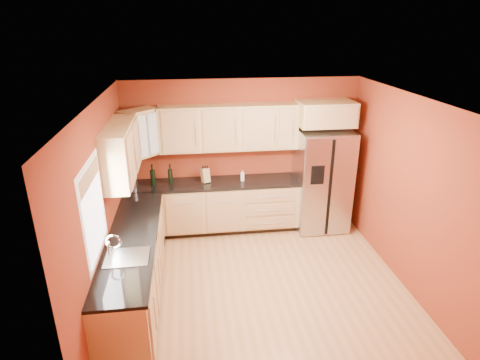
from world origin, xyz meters
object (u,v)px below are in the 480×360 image
at_px(wine_bottle_a, 153,175).
at_px(knife_block, 205,175).
at_px(refrigerator, 322,180).
at_px(canister_left, 133,181).
at_px(soap_dispenser, 242,176).

bearing_deg(wine_bottle_a, knife_block, 2.87).
xyz_separation_m(refrigerator, canister_left, (-3.20, 0.01, 0.14)).
height_order(wine_bottle_a, soap_dispenser, wine_bottle_a).
xyz_separation_m(refrigerator, knife_block, (-2.02, 0.10, 0.15)).
relative_size(refrigerator, canister_left, 8.12).
height_order(refrigerator, wine_bottle_a, refrigerator).
relative_size(refrigerator, wine_bottle_a, 4.79).
bearing_deg(wine_bottle_a, soap_dispenser, 0.63).
xyz_separation_m(wine_bottle_a, knife_block, (0.87, 0.04, -0.06)).
distance_m(refrigerator, knife_block, 2.02).
relative_size(canister_left, knife_block, 0.89).
bearing_deg(knife_block, wine_bottle_a, 160.44).
bearing_deg(soap_dispenser, refrigerator, -2.86).
bearing_deg(refrigerator, knife_block, 177.27).
distance_m(canister_left, wine_bottle_a, 0.33).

